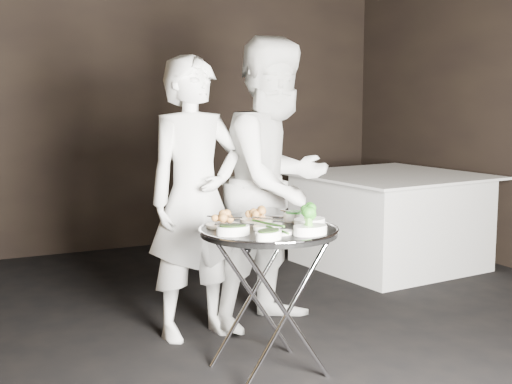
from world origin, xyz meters
name	(u,v)px	position (x,y,z in m)	size (l,w,h in m)	color
wall_back	(90,90)	(0.00, 3.52, 1.50)	(6.00, 0.05, 3.00)	black
tray_stand	(269,294)	(0.11, 0.16, 0.43)	(0.52, 0.44, 0.76)	silver
serving_tray	(269,231)	(0.11, 0.16, 0.77)	(0.73, 0.73, 0.04)	black
potato_plate_a	(223,221)	(-0.08, 0.32, 0.80)	(0.18, 0.18, 0.07)	beige
potato_plate_b	(256,216)	(0.15, 0.38, 0.80)	(0.19, 0.19, 0.07)	beige
greens_bowl	(295,215)	(0.34, 0.30, 0.81)	(0.12, 0.12, 0.07)	white
asparagus_plate_a	(268,225)	(0.11, 0.18, 0.79)	(0.20, 0.15, 0.04)	white
asparagus_plate_b	(277,232)	(0.08, 0.01, 0.79)	(0.18, 0.10, 0.04)	white
spinach_bowl_a	(233,229)	(-0.12, 0.10, 0.81)	(0.19, 0.14, 0.07)	white
spinach_bowl_b	(268,234)	(-0.01, -0.08, 0.81)	(0.19, 0.16, 0.06)	white
broccoli_bowl_a	(310,221)	(0.32, 0.10, 0.81)	(0.21, 0.17, 0.08)	white
broccoli_bowl_b	(310,228)	(0.23, -0.06, 0.81)	(0.20, 0.15, 0.08)	white
serving_utensils	(266,217)	(0.13, 0.23, 0.83)	(0.58, 0.45, 0.01)	silver
waiter_left	(195,198)	(-0.01, 0.88, 0.85)	(0.62, 0.41, 1.70)	silver
waiter_right	(277,184)	(0.53, 0.85, 0.91)	(0.88, 0.69, 1.82)	silver
dining_table	(389,220)	(2.11, 1.79, 0.40)	(1.39, 1.39, 0.79)	silver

